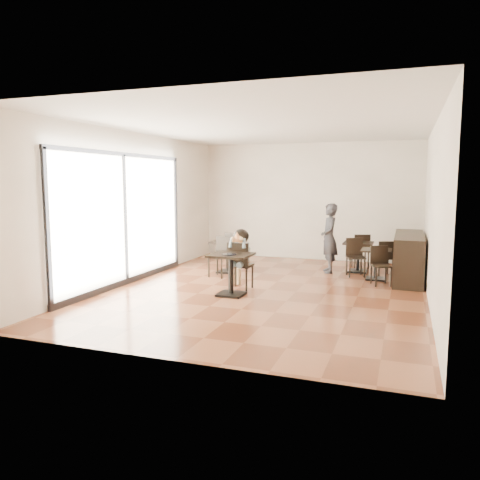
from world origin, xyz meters
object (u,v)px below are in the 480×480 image
at_px(chair_mid_b, 381,266).
at_px(chair_back_a, 360,251).
at_px(child_table, 231,275).
at_px(cafe_table_left, 228,257).
at_px(child, 241,259).
at_px(chair_left_b, 219,257).
at_px(cafe_table_mid, 376,264).
at_px(chair_mid_a, 384,258).
at_px(adult_patron, 329,238).
at_px(cafe_table_back, 358,257).
at_px(chair_back_b, 356,258).
at_px(child_chair, 241,266).
at_px(chair_left_a, 236,250).

distance_m(chair_mid_b, chair_back_a, 1.98).
distance_m(child_table, cafe_table_left, 2.27).
relative_size(child, cafe_table_left, 1.60).
bearing_deg(child, chair_left_b, 131.09).
bearing_deg(chair_back_a, child, 38.88).
xyz_separation_m(cafe_table_mid, chair_left_b, (-3.36, -0.87, 0.12)).
xyz_separation_m(cafe_table_mid, chair_mid_a, (0.14, 0.55, 0.07)).
height_order(cafe_table_mid, chair_back_a, chair_back_a).
xyz_separation_m(child, adult_patron, (1.38, 2.35, 0.22)).
distance_m(cafe_table_back, chair_back_b, 0.55).
bearing_deg(chair_back_a, child_chair, 38.88).
height_order(cafe_table_mid, cafe_table_back, cafe_table_back).
relative_size(child_table, child, 0.66).
height_order(chair_left_a, chair_back_a, chair_left_a).
bearing_deg(cafe_table_left, child_chair, -60.66).
height_order(child, cafe_table_mid, child).
bearing_deg(cafe_table_mid, child, -143.20).
height_order(child, chair_back_a, child).
relative_size(child, cafe_table_back, 1.68).
bearing_deg(chair_back_a, cafe_table_mid, 90.34).
distance_m(child, cafe_table_mid, 3.13).
xyz_separation_m(adult_patron, chair_left_b, (-2.25, -1.35, -0.37)).
bearing_deg(child_chair, adult_patron, -120.45).
height_order(adult_patron, chair_back_b, adult_patron).
distance_m(child_table, chair_mid_a, 3.96).
bearing_deg(cafe_table_left, chair_mid_b, -3.80).
distance_m(cafe_table_mid, chair_mid_b, 0.57).
relative_size(cafe_table_mid, chair_back_b, 0.78).
bearing_deg(cafe_table_left, chair_left_a, 90.00).
height_order(child_table, adult_patron, adult_patron).
height_order(child_chair, cafe_table_left, child_chair).
xyz_separation_m(cafe_table_mid, chair_mid_b, (0.14, -0.55, 0.07)).
height_order(child_chair, chair_mid_a, child_chair).
height_order(child_table, cafe_table_mid, child_table).
bearing_deg(cafe_table_back, chair_mid_b, -65.89).
xyz_separation_m(child_table, adult_patron, (1.38, 2.90, 0.42)).
distance_m(cafe_table_mid, chair_left_b, 3.48).
xyz_separation_m(child_table, chair_mid_a, (2.63, 2.97, 0.01)).
bearing_deg(chair_back_a, chair_back_b, 71.29).
bearing_deg(child_table, chair_back_a, 61.55).
bearing_deg(cafe_table_mid, chair_back_b, 152.91).
bearing_deg(child, chair_mid_a, 42.56).
height_order(chair_mid_a, chair_back_a, chair_back_a).
bearing_deg(cafe_table_back, chair_left_b, -150.33).
height_order(cafe_table_left, chair_back_b, chair_back_b).
bearing_deg(child_table, cafe_table_mid, 44.08).
distance_m(chair_left_a, chair_left_b, 1.10).
height_order(child_chair, cafe_table_mid, child_chair).
relative_size(cafe_table_mid, chair_mid_b, 0.83).
relative_size(chair_left_b, chair_back_a, 1.05).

